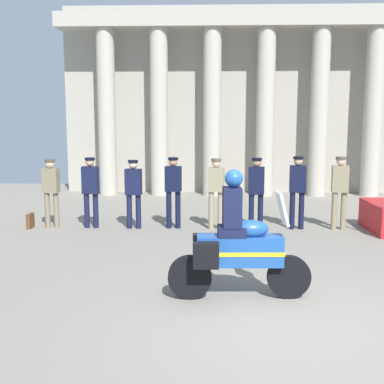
% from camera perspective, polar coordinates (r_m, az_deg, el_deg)
% --- Properties ---
extents(ground_plane, '(28.06, 28.06, 0.00)m').
position_cam_1_polar(ground_plane, '(6.53, 11.13, -14.98)').
color(ground_plane, gray).
extents(colonnade_backdrop, '(12.54, 1.47, 6.67)m').
position_cam_1_polar(colonnade_backdrop, '(17.53, 5.47, 11.30)').
color(colonnade_backdrop, '#A49F91').
rests_on(colonnade_backdrop, ground_plane).
extents(officer_in_row_0, '(0.40, 0.26, 1.68)m').
position_cam_1_polar(officer_in_row_0, '(12.18, -16.36, 0.51)').
color(officer_in_row_0, '#7A7056').
rests_on(officer_in_row_0, ground_plane).
extents(officer_in_row_1, '(0.40, 0.26, 1.72)m').
position_cam_1_polar(officer_in_row_1, '(11.92, -11.92, 0.62)').
color(officer_in_row_1, '#141938').
rests_on(officer_in_row_1, ground_plane).
extents(officer_in_row_2, '(0.40, 0.26, 1.67)m').
position_cam_1_polar(officer_in_row_2, '(11.68, -6.94, 0.43)').
color(officer_in_row_2, '#141938').
rests_on(officer_in_row_2, ground_plane).
extents(officer_in_row_3, '(0.40, 0.26, 1.73)m').
position_cam_1_polar(officer_in_row_3, '(11.63, -2.23, 0.65)').
color(officer_in_row_3, black).
rests_on(officer_in_row_3, ground_plane).
extents(officer_in_row_4, '(0.40, 0.26, 1.71)m').
position_cam_1_polar(officer_in_row_4, '(11.51, 2.85, 0.51)').
color(officer_in_row_4, gray).
rests_on(officer_in_row_4, ground_plane).
extents(officer_in_row_5, '(0.40, 0.26, 1.72)m').
position_cam_1_polar(officer_in_row_5, '(11.68, 7.62, 0.57)').
color(officer_in_row_5, black).
rests_on(officer_in_row_5, ground_plane).
extents(officer_in_row_6, '(0.40, 0.26, 1.76)m').
position_cam_1_polar(officer_in_row_6, '(11.80, 12.38, 0.64)').
color(officer_in_row_6, black).
rests_on(officer_in_row_6, ground_plane).
extents(officer_in_row_7, '(0.40, 0.26, 1.75)m').
position_cam_1_polar(officer_in_row_7, '(12.00, 17.09, 0.59)').
color(officer_in_row_7, '#847A5B').
rests_on(officer_in_row_7, ground_plane).
extents(motorcycle_with_rider, '(2.09, 0.71, 1.90)m').
position_cam_1_polar(motorcycle_with_rider, '(7.03, 5.10, -6.32)').
color(motorcycle_with_rider, black).
rests_on(motorcycle_with_rider, ground_plane).
extents(briefcase_on_ground, '(0.10, 0.32, 0.36)m').
position_cam_1_polar(briefcase_on_ground, '(12.40, -18.60, -3.26)').
color(briefcase_on_ground, brown).
rests_on(briefcase_on_ground, ground_plane).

